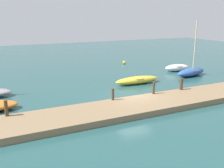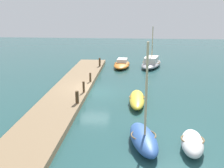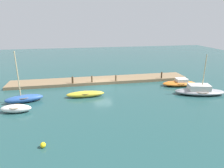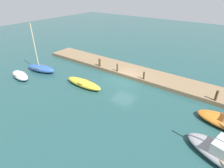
{
  "view_description": "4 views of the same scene",
  "coord_description": "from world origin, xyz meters",
  "px_view_note": "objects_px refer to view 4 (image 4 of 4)",
  "views": [
    {
      "loc": [
        -9.35,
        -16.11,
        6.21
      ],
      "look_at": [
        -0.96,
        1.68,
        0.88
      ],
      "focal_mm": 40.87,
      "sensor_mm": 36.0,
      "label": 1
    },
    {
      "loc": [
        23.08,
        3.52,
        7.34
      ],
      "look_at": [
        0.94,
        1.64,
        1.05
      ],
      "focal_mm": 44.45,
      "sensor_mm": 36.0,
      "label": 2
    },
    {
      "loc": [
        3.66,
        25.84,
        8.6
      ],
      "look_at": [
        -0.93,
        1.99,
        0.83
      ],
      "focal_mm": 31.63,
      "sensor_mm": 36.0,
      "label": 3
    },
    {
      "loc": [
        -9.56,
        15.5,
        9.31
      ],
      "look_at": [
        -0.3,
        2.75,
        0.77
      ],
      "focal_mm": 29.38,
      "sensor_mm": 36.0,
      "label": 4
    }
  ],
  "objects_px": {
    "dinghy_white": "(20,75)",
    "mooring_post_west": "(216,96)",
    "rowboat_blue": "(41,68)",
    "mooring_post_mid_west": "(144,76)",
    "rowboat_yellow": "(84,83)",
    "mooring_post_mid_east": "(117,68)",
    "mooring_post_east": "(100,63)"
  },
  "relations": [
    {
      "from": "mooring_post_mid_east",
      "to": "rowboat_yellow",
      "type": "bearing_deg",
      "value": 74.74
    },
    {
      "from": "mooring_post_west",
      "to": "mooring_post_east",
      "type": "relative_size",
      "value": 1.05
    },
    {
      "from": "rowboat_yellow",
      "to": "mooring_post_mid_west",
      "type": "distance_m",
      "value": 6.41
    },
    {
      "from": "dinghy_white",
      "to": "rowboat_yellow",
      "type": "bearing_deg",
      "value": -150.47
    },
    {
      "from": "rowboat_blue",
      "to": "mooring_post_west",
      "type": "xyz_separation_m",
      "value": [
        -18.37,
        -4.73,
        0.44
      ]
    },
    {
      "from": "dinghy_white",
      "to": "mooring_post_west",
      "type": "height_order",
      "value": "mooring_post_west"
    },
    {
      "from": "mooring_post_west",
      "to": "rowboat_blue",
      "type": "bearing_deg",
      "value": 14.43
    },
    {
      "from": "rowboat_blue",
      "to": "mooring_post_east",
      "type": "distance_m",
      "value": 7.12
    },
    {
      "from": "rowboat_blue",
      "to": "mooring_post_east",
      "type": "bearing_deg",
      "value": -149.28
    },
    {
      "from": "rowboat_yellow",
      "to": "mooring_post_mid_east",
      "type": "relative_size",
      "value": 4.79
    },
    {
      "from": "rowboat_blue",
      "to": "rowboat_yellow",
      "type": "bearing_deg",
      "value": 171.84
    },
    {
      "from": "dinghy_white",
      "to": "mooring_post_west",
      "type": "distance_m",
      "value": 19.97
    },
    {
      "from": "mooring_post_west",
      "to": "mooring_post_mid_east",
      "type": "distance_m",
      "value": 10.41
    },
    {
      "from": "rowboat_blue",
      "to": "mooring_post_mid_west",
      "type": "height_order",
      "value": "rowboat_blue"
    },
    {
      "from": "dinghy_white",
      "to": "mooring_post_east",
      "type": "height_order",
      "value": "mooring_post_east"
    },
    {
      "from": "rowboat_blue",
      "to": "mooring_post_mid_west",
      "type": "xyz_separation_m",
      "value": [
        -11.39,
        -4.73,
        0.38
      ]
    },
    {
      "from": "dinghy_white",
      "to": "mooring_post_mid_west",
      "type": "height_order",
      "value": "mooring_post_mid_west"
    },
    {
      "from": "mooring_post_mid_west",
      "to": "mooring_post_mid_east",
      "type": "xyz_separation_m",
      "value": [
        3.43,
        0.0,
        0.04
      ]
    },
    {
      "from": "dinghy_white",
      "to": "rowboat_blue",
      "type": "bearing_deg",
      "value": -87.75
    },
    {
      "from": "mooring_post_mid_west",
      "to": "mooring_post_west",
      "type": "bearing_deg",
      "value": 180.0
    },
    {
      "from": "mooring_post_mid_west",
      "to": "mooring_post_mid_east",
      "type": "bearing_deg",
      "value": 0.0
    },
    {
      "from": "rowboat_yellow",
      "to": "mooring_post_mid_west",
      "type": "bearing_deg",
      "value": -136.61
    },
    {
      "from": "mooring_post_mid_west",
      "to": "mooring_post_east",
      "type": "height_order",
      "value": "mooring_post_east"
    },
    {
      "from": "rowboat_blue",
      "to": "mooring_post_east",
      "type": "xyz_separation_m",
      "value": [
        -5.31,
        -4.73,
        0.41
      ]
    },
    {
      "from": "rowboat_blue",
      "to": "mooring_post_west",
      "type": "relative_size",
      "value": 5.87
    },
    {
      "from": "mooring_post_mid_east",
      "to": "dinghy_white",
      "type": "bearing_deg",
      "value": 41.68
    },
    {
      "from": "rowboat_blue",
      "to": "mooring_post_mid_east",
      "type": "distance_m",
      "value": 9.27
    },
    {
      "from": "rowboat_yellow",
      "to": "mooring_post_east",
      "type": "distance_m",
      "value": 4.66
    },
    {
      "from": "rowboat_blue",
      "to": "mooring_post_east",
      "type": "height_order",
      "value": "rowboat_blue"
    },
    {
      "from": "dinghy_white",
      "to": "mooring_post_west",
      "type": "bearing_deg",
      "value": -151.52
    },
    {
      "from": "rowboat_yellow",
      "to": "mooring_post_west",
      "type": "distance_m",
      "value": 12.43
    },
    {
      "from": "rowboat_blue",
      "to": "dinghy_white",
      "type": "height_order",
      "value": "rowboat_blue"
    }
  ]
}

